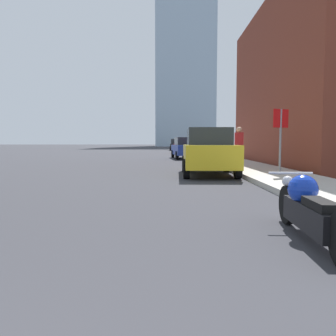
{
  "coord_description": "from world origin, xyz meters",
  "views": [
    {
      "loc": [
        1.46,
        0.43,
        1.2
      ],
      "look_at": [
        1.45,
        7.37,
        0.66
      ],
      "focal_mm": 35.0,
      "sensor_mm": 36.0,
      "label": 1
    }
  ],
  "objects_px": {
    "parked_car_yellow": "(209,152)",
    "parked_car_red": "(182,146)",
    "motorcycle": "(309,209)",
    "parked_car_green": "(177,144)",
    "parked_car_black": "(176,145)",
    "parked_car_blue": "(186,148)",
    "pedestrian": "(240,146)",
    "stop_sign": "(281,130)"
  },
  "relations": [
    {
      "from": "parked_car_red",
      "to": "parked_car_yellow",
      "type": "bearing_deg",
      "value": -89.35
    },
    {
      "from": "stop_sign",
      "to": "parked_car_blue",
      "type": "bearing_deg",
      "value": 99.94
    },
    {
      "from": "parked_car_blue",
      "to": "parked_car_red",
      "type": "xyz_separation_m",
      "value": [
        0.21,
        12.98,
        0.02
      ]
    },
    {
      "from": "parked_car_blue",
      "to": "parked_car_red",
      "type": "relative_size",
      "value": 1.09
    },
    {
      "from": "parked_car_black",
      "to": "pedestrian",
      "type": "distance_m",
      "value": 35.13
    },
    {
      "from": "parked_car_blue",
      "to": "stop_sign",
      "type": "distance_m",
      "value": 13.89
    },
    {
      "from": "motorcycle",
      "to": "parked_car_yellow",
      "type": "xyz_separation_m",
      "value": [
        -0.23,
        8.11,
        0.48
      ]
    },
    {
      "from": "parked_car_yellow",
      "to": "stop_sign",
      "type": "distance_m",
      "value": 2.66
    },
    {
      "from": "parked_car_red",
      "to": "parked_car_black",
      "type": "relative_size",
      "value": 0.99
    },
    {
      "from": "parked_car_black",
      "to": "parked_car_green",
      "type": "distance_m",
      "value": 12.01
    },
    {
      "from": "parked_car_yellow",
      "to": "pedestrian",
      "type": "bearing_deg",
      "value": 58.42
    },
    {
      "from": "motorcycle",
      "to": "pedestrian",
      "type": "xyz_separation_m",
      "value": [
        1.45,
        10.67,
        0.66
      ]
    },
    {
      "from": "motorcycle",
      "to": "parked_car_black",
      "type": "bearing_deg",
      "value": 93.94
    },
    {
      "from": "parked_car_black",
      "to": "stop_sign",
      "type": "bearing_deg",
      "value": -86.73
    },
    {
      "from": "pedestrian",
      "to": "stop_sign",
      "type": "bearing_deg",
      "value": -82.54
    },
    {
      "from": "motorcycle",
      "to": "pedestrian",
      "type": "distance_m",
      "value": 10.79
    },
    {
      "from": "motorcycle",
      "to": "parked_car_green",
      "type": "xyz_separation_m",
      "value": [
        -0.23,
        57.74,
        0.47
      ]
    },
    {
      "from": "parked_car_yellow",
      "to": "parked_car_blue",
      "type": "height_order",
      "value": "parked_car_yellow"
    },
    {
      "from": "motorcycle",
      "to": "pedestrian",
      "type": "height_order",
      "value": "pedestrian"
    },
    {
      "from": "motorcycle",
      "to": "parked_car_blue",
      "type": "relative_size",
      "value": 0.5
    },
    {
      "from": "parked_car_green",
      "to": "parked_car_black",
      "type": "bearing_deg",
      "value": -92.77
    },
    {
      "from": "parked_car_green",
      "to": "pedestrian",
      "type": "height_order",
      "value": "pedestrian"
    },
    {
      "from": "stop_sign",
      "to": "motorcycle",
      "type": "bearing_deg",
      "value": -106.09
    },
    {
      "from": "parked_car_red",
      "to": "parked_car_green",
      "type": "bearing_deg",
      "value": 90.65
    },
    {
      "from": "parked_car_yellow",
      "to": "parked_car_red",
      "type": "height_order",
      "value": "parked_car_yellow"
    },
    {
      "from": "parked_car_red",
      "to": "parked_car_black",
      "type": "distance_m",
      "value": 12.33
    },
    {
      "from": "parked_car_blue",
      "to": "pedestrian",
      "type": "distance_m",
      "value": 9.95
    },
    {
      "from": "motorcycle",
      "to": "parked_car_green",
      "type": "bearing_deg",
      "value": 93.49
    },
    {
      "from": "parked_car_red",
      "to": "motorcycle",
      "type": "bearing_deg",
      "value": -88.96
    },
    {
      "from": "motorcycle",
      "to": "pedestrian",
      "type": "relative_size",
      "value": 1.34
    },
    {
      "from": "pedestrian",
      "to": "motorcycle",
      "type": "bearing_deg",
      "value": -97.71
    },
    {
      "from": "motorcycle",
      "to": "parked_car_blue",
      "type": "distance_m",
      "value": 20.45
    },
    {
      "from": "parked_car_red",
      "to": "parked_car_black",
      "type": "height_order",
      "value": "parked_car_black"
    },
    {
      "from": "parked_car_blue",
      "to": "parked_car_green",
      "type": "distance_m",
      "value": 37.31
    },
    {
      "from": "parked_car_yellow",
      "to": "parked_car_red",
      "type": "relative_size",
      "value": 0.95
    },
    {
      "from": "parked_car_black",
      "to": "parked_car_green",
      "type": "height_order",
      "value": "parked_car_black"
    },
    {
      "from": "parked_car_yellow",
      "to": "parked_car_green",
      "type": "bearing_deg",
      "value": 91.58
    },
    {
      "from": "parked_car_black",
      "to": "parked_car_green",
      "type": "xyz_separation_m",
      "value": [
        0.31,
        12.0,
        0.0
      ]
    },
    {
      "from": "motorcycle",
      "to": "parked_car_black",
      "type": "height_order",
      "value": "parked_car_black"
    },
    {
      "from": "parked_car_yellow",
      "to": "motorcycle",
      "type": "bearing_deg",
      "value": -86.82
    },
    {
      "from": "parked_car_red",
      "to": "pedestrian",
      "type": "distance_m",
      "value": 22.81
    },
    {
      "from": "parked_car_yellow",
      "to": "parked_car_blue",
      "type": "xyz_separation_m",
      "value": [
        -0.21,
        12.32,
        -0.07
      ]
    }
  ]
}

